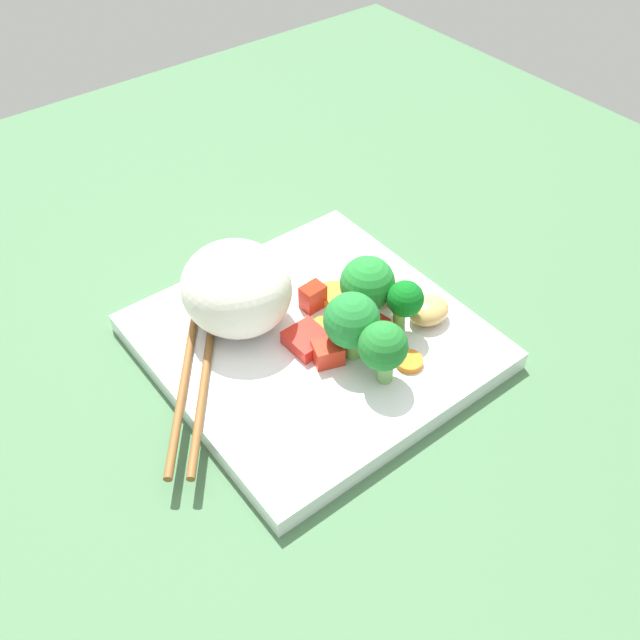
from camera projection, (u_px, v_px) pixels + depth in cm
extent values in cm
cube|color=#446E47|center=(313.00, 357.00, 60.60)|extent=(110.00, 110.00, 2.00)
cube|color=white|center=(313.00, 341.00, 59.29)|extent=(25.04, 25.04, 1.77)
ellipsoid|color=white|center=(236.00, 289.00, 57.03)|extent=(11.23, 11.55, 7.60)
cylinder|color=#61A13C|center=(399.00, 319.00, 58.08)|extent=(1.69, 1.48, 2.71)
sphere|color=#0D691A|center=(405.00, 299.00, 56.37)|extent=(3.01, 3.01, 3.01)
cylinder|color=#74AC49|center=(353.00, 344.00, 56.19)|extent=(2.29, 2.28, 2.54)
sphere|color=#237E34|center=(352.00, 320.00, 54.44)|extent=(4.48, 4.48, 4.48)
cylinder|color=#72B15E|center=(385.00, 369.00, 54.27)|extent=(1.86, 1.89, 2.50)
sphere|color=#22782D|center=(383.00, 346.00, 52.55)|extent=(3.81, 3.81, 3.81)
cylinder|color=#7EB754|center=(364.00, 307.00, 59.45)|extent=(2.73, 2.69, 2.44)
sphere|color=#248532|center=(367.00, 283.00, 57.91)|extent=(4.61, 4.61, 4.61)
cylinder|color=orange|center=(409.00, 361.00, 56.11)|extent=(3.10, 3.10, 0.55)
cylinder|color=orange|center=(334.00, 295.00, 61.58)|extent=(3.76, 3.76, 0.73)
cylinder|color=orange|center=(322.00, 325.00, 59.07)|extent=(2.32, 2.32, 0.46)
cylinder|color=orange|center=(358.00, 290.00, 62.12)|extent=(2.76, 2.76, 0.61)
cylinder|color=orange|center=(384.00, 352.00, 56.77)|extent=(2.59, 2.59, 0.60)
cube|color=red|center=(374.00, 327.00, 57.98)|extent=(1.97, 2.35, 1.85)
cube|color=red|center=(307.00, 340.00, 57.31)|extent=(3.15, 3.36, 1.25)
cube|color=red|center=(328.00, 353.00, 55.92)|extent=(2.82, 2.61, 1.80)
cube|color=red|center=(313.00, 297.00, 60.25)|extent=(2.10, 1.63, 2.27)
ellipsoid|color=tan|center=(388.00, 291.00, 60.95)|extent=(3.80, 3.80, 2.03)
ellipsoid|color=tan|center=(429.00, 310.00, 59.19)|extent=(3.75, 3.10, 2.09)
ellipsoid|color=tan|center=(349.00, 325.00, 58.05)|extent=(4.31, 4.49, 1.96)
cylinder|color=brown|center=(188.00, 358.00, 56.33)|extent=(14.20, 18.44, 0.65)
cylinder|color=brown|center=(208.00, 357.00, 56.34)|extent=(14.20, 18.44, 0.65)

